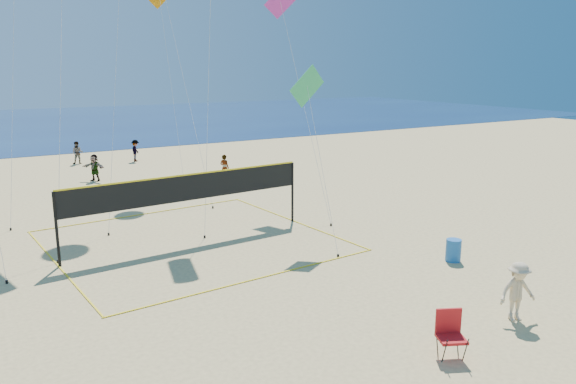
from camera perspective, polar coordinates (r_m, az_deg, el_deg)
ocean at (r=70.90m, az=-25.33°, el=6.18°), size 140.00×50.00×0.03m
bystander_b at (r=16.30m, az=22.29°, el=-9.34°), size 1.17×0.86×1.63m
far_person_1 at (r=34.87m, az=-19.06°, el=2.36°), size 1.31×1.42×1.59m
far_person_2 at (r=33.03m, az=-6.46°, el=2.44°), size 0.64×0.69×1.59m
far_person_3 at (r=41.29m, az=-20.60°, el=3.75°), size 0.92×0.83×1.56m
far_person_4 at (r=41.18m, az=-15.23°, el=4.08°), size 0.99×1.14×1.53m
camp_chair at (r=13.96m, az=16.14°, el=-13.39°), size 0.79×0.90×1.27m
trash_barrel at (r=20.43m, az=16.45°, el=-5.70°), size 0.60×0.60×0.78m
volleyball_net at (r=21.74m, az=-10.03°, el=-0.28°), size 10.72×10.58×2.66m
kite_4 at (r=21.79m, az=2.08°, el=10.00°), size 1.67×3.18×6.71m
kite_5 at (r=28.42m, az=-0.50°, el=17.61°), size 1.74×6.54×10.48m
kite_9 at (r=35.15m, az=-12.78°, el=17.76°), size 1.45×4.56×11.40m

